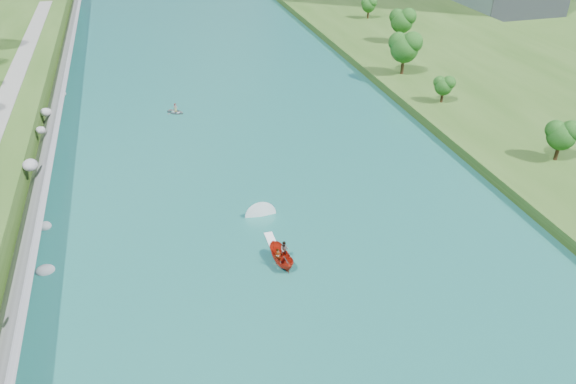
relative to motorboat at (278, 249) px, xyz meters
name	(u,v)px	position (x,y,z in m)	size (l,w,h in m)	color
ground	(317,304)	(1.63, -7.93, -0.82)	(260.00, 260.00, 0.00)	#2D5119
river_water	(265,194)	(1.63, 12.07, -0.77)	(55.00, 240.00, 0.10)	#175756
riprap_bank	(32,216)	(-24.23, 11.37, 1.00)	(4.54, 236.00, 4.48)	slate
trees_east	(493,93)	(38.48, 22.59, 4.40)	(14.79, 133.25, 8.82)	#1A4412
motorboat	(278,249)	(0.00, 0.00, 0.00)	(3.60, 19.01, 2.15)	#A81E0D
raft	(176,111)	(-6.23, 39.72, -0.36)	(3.43, 3.34, 1.62)	gray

